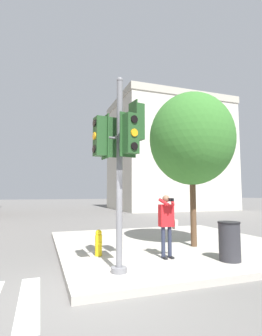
{
  "coord_description": "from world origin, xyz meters",
  "views": [
    {
      "loc": [
        -1.08,
        -5.32,
        1.97
      ],
      "look_at": [
        1.12,
        0.98,
        2.6
      ],
      "focal_mm": 28.0,
      "sensor_mm": 36.0,
      "label": 1
    }
  ],
  "objects_px": {
    "person_photographer": "(167,220)",
    "trash_bin": "(229,241)",
    "traffic_signal_pole": "(120,145)",
    "fire_hydrant": "(99,243)",
    "street_tree": "(192,139)"
  },
  "relations": [
    {
      "from": "fire_hydrant",
      "to": "trash_bin",
      "type": "bearing_deg",
      "value": -28.21
    },
    {
      "from": "traffic_signal_pole",
      "to": "street_tree",
      "type": "relative_size",
      "value": 0.86
    },
    {
      "from": "traffic_signal_pole",
      "to": "street_tree",
      "type": "bearing_deg",
      "value": 31.59
    },
    {
      "from": "street_tree",
      "to": "trash_bin",
      "type": "relative_size",
      "value": 5.18
    },
    {
      "from": "street_tree",
      "to": "fire_hydrant",
      "type": "height_order",
      "value": "street_tree"
    },
    {
      "from": "traffic_signal_pole",
      "to": "fire_hydrant",
      "type": "relative_size",
      "value": 6.2
    },
    {
      "from": "person_photographer",
      "to": "trash_bin",
      "type": "height_order",
      "value": "person_photographer"
    },
    {
      "from": "trash_bin",
      "to": "street_tree",
      "type": "bearing_deg",
      "value": 85.17
    },
    {
      "from": "traffic_signal_pole",
      "to": "trash_bin",
      "type": "bearing_deg",
      "value": -0.11
    },
    {
      "from": "street_tree",
      "to": "person_photographer",
      "type": "bearing_deg",
      "value": -144.03
    },
    {
      "from": "traffic_signal_pole",
      "to": "fire_hydrant",
      "type": "height_order",
      "value": "traffic_signal_pole"
    },
    {
      "from": "trash_bin",
      "to": "fire_hydrant",
      "type": "bearing_deg",
      "value": 151.79
    },
    {
      "from": "person_photographer",
      "to": "fire_hydrant",
      "type": "bearing_deg",
      "value": 153.55
    },
    {
      "from": "person_photographer",
      "to": "trash_bin",
      "type": "bearing_deg",
      "value": -30.29
    },
    {
      "from": "street_tree",
      "to": "trash_bin",
      "type": "xyz_separation_m",
      "value": [
        -0.17,
        -1.99,
        -3.18
      ]
    }
  ]
}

